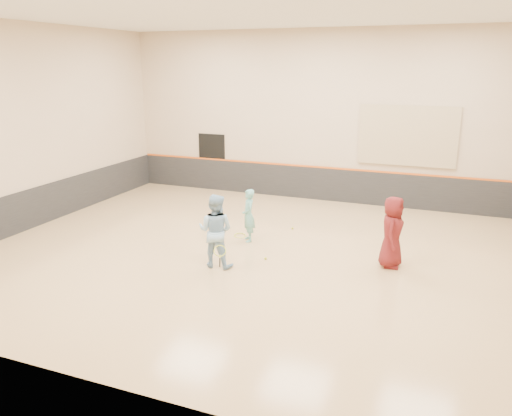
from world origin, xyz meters
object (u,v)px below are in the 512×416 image
at_px(young_man, 392,232).
at_px(girl, 249,215).
at_px(instructor, 216,231).
at_px(spare_racket, 240,234).

bearing_deg(young_man, girl, 83.19).
height_order(girl, young_man, young_man).
xyz_separation_m(instructor, spare_racket, (-0.33, 2.25, -0.85)).
bearing_deg(girl, young_man, 52.04).
relative_size(girl, young_man, 0.84).
height_order(girl, instructor, instructor).
height_order(girl, spare_racket, girl).
bearing_deg(girl, instructor, -33.38).
distance_m(young_man, spare_racket, 4.46).
height_order(instructor, spare_racket, instructor).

